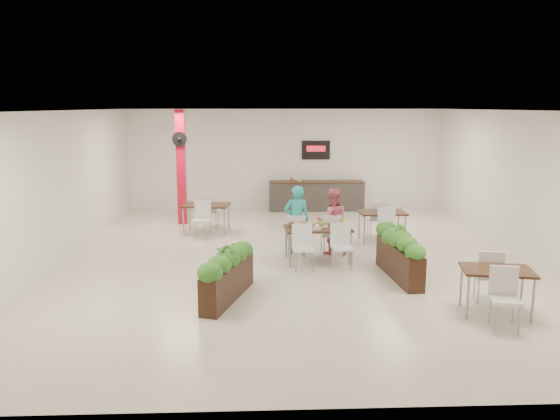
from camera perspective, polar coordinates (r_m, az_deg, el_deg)
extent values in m
plane|color=beige|center=(11.97, 1.89, -5.15)|extent=(12.00, 12.00, 0.00)
cube|color=white|center=(17.58, 0.49, 5.30)|extent=(10.00, 0.10, 3.20)
cube|color=white|center=(5.80, 6.36, -6.24)|extent=(10.00, 0.10, 3.20)
cube|color=white|center=(12.32, -21.95, 2.13)|extent=(0.10, 12.00, 3.20)
cube|color=white|center=(13.00, 24.52, 2.36)|extent=(0.10, 12.00, 3.20)
cube|color=white|center=(11.51, 2.00, 10.35)|extent=(10.00, 12.00, 0.04)
cube|color=#B60C26|center=(15.52, -10.27, 4.39)|extent=(0.25, 0.25, 3.20)
cylinder|color=black|center=(15.28, -10.46, 7.30)|extent=(0.40, 0.06, 0.40)
sphere|color=black|center=(15.24, -10.48, 7.29)|extent=(0.12, 0.12, 0.12)
cube|color=#2F2C2A|center=(17.46, 3.82, 1.43)|extent=(3.00, 0.60, 0.90)
cube|color=black|center=(17.39, 3.84, 2.96)|extent=(3.00, 0.62, 0.04)
cube|color=black|center=(17.59, 3.77, 6.26)|extent=(0.90, 0.04, 0.60)
cube|color=red|center=(17.56, 3.78, 6.42)|extent=(0.60, 0.02, 0.18)
imported|color=maroon|center=(17.31, 1.21, 3.33)|extent=(0.09, 0.09, 0.19)
imported|color=gold|center=(17.33, 2.03, 3.30)|extent=(0.13, 0.13, 0.17)
cube|color=black|center=(11.64, 3.96, -1.93)|extent=(1.45, 0.90, 0.04)
cylinder|color=gray|center=(11.30, 1.04, -4.25)|extent=(0.04, 0.04, 0.71)
cylinder|color=gray|center=(11.53, 7.37, -4.03)|extent=(0.04, 0.04, 0.71)
cylinder|color=gray|center=(11.96, 0.62, -3.40)|extent=(0.04, 0.04, 0.71)
cylinder|color=gray|center=(12.18, 6.61, -3.22)|extent=(0.04, 0.04, 0.71)
cube|color=white|center=(12.21, 1.59, -2.64)|extent=(0.45, 0.45, 0.05)
cube|color=white|center=(11.97, 1.72, -1.69)|extent=(0.42, 0.07, 0.45)
cylinder|color=gray|center=(12.46, 2.25, -3.49)|extent=(0.02, 0.02, 0.43)
cylinder|color=gray|center=(12.41, 0.69, -3.54)|extent=(0.02, 0.02, 0.43)
cylinder|color=gray|center=(12.13, 2.49, -3.88)|extent=(0.02, 0.02, 0.43)
cylinder|color=gray|center=(12.09, 0.89, -3.93)|extent=(0.02, 0.02, 0.43)
cube|color=white|center=(12.35, 5.27, -2.53)|extent=(0.45, 0.45, 0.05)
cube|color=white|center=(12.11, 5.47, -1.59)|extent=(0.42, 0.07, 0.45)
cylinder|color=gray|center=(12.60, 5.85, -3.37)|extent=(0.02, 0.02, 0.43)
cylinder|color=gray|center=(12.53, 4.33, -3.42)|extent=(0.02, 0.02, 0.43)
cylinder|color=gray|center=(12.28, 6.19, -3.76)|extent=(0.02, 0.02, 0.43)
cylinder|color=gray|center=(12.21, 4.63, -3.81)|extent=(0.02, 0.02, 0.43)
cube|color=white|center=(11.06, 2.45, -4.08)|extent=(0.45, 0.45, 0.05)
cube|color=white|center=(11.18, 2.31, -2.59)|extent=(0.42, 0.07, 0.45)
cylinder|color=gray|center=(10.94, 1.69, -5.52)|extent=(0.02, 0.02, 0.43)
cylinder|color=gray|center=(10.99, 3.46, -5.46)|extent=(0.02, 0.02, 0.43)
cylinder|color=gray|center=(11.26, 1.45, -5.04)|extent=(0.02, 0.02, 0.43)
cylinder|color=gray|center=(11.31, 3.16, -4.98)|extent=(0.02, 0.02, 0.43)
cube|color=white|center=(11.21, 6.50, -3.94)|extent=(0.45, 0.45, 0.05)
cube|color=white|center=(11.33, 6.32, -2.47)|extent=(0.42, 0.07, 0.45)
cylinder|color=gray|center=(11.08, 5.81, -5.37)|extent=(0.02, 0.02, 0.43)
cylinder|color=gray|center=(11.15, 7.53, -5.29)|extent=(0.02, 0.02, 0.43)
cylinder|color=gray|center=(11.40, 5.45, -4.90)|extent=(0.02, 0.02, 0.43)
cylinder|color=gray|center=(11.47, 7.12, -4.83)|extent=(0.02, 0.02, 0.43)
cube|color=white|center=(11.48, 2.33, -1.95)|extent=(0.32, 0.32, 0.01)
ellipsoid|color=#A54429|center=(11.46, 2.33, -1.59)|extent=(0.22, 0.22, 0.13)
cube|color=white|center=(11.76, 4.33, -1.66)|extent=(0.28, 0.28, 0.01)
ellipsoid|color=#C28A22|center=(11.75, 4.34, -1.36)|extent=(0.18, 0.18, 0.11)
cube|color=white|center=(11.59, 6.01, -1.87)|extent=(0.28, 0.28, 0.01)
ellipsoid|color=#541F10|center=(11.58, 6.01, -1.60)|extent=(0.16, 0.16, 0.10)
cube|color=white|center=(11.45, 3.87, -2.00)|extent=(0.19, 0.19, 0.01)
ellipsoid|color=white|center=(11.44, 3.87, -1.79)|extent=(0.12, 0.12, 0.07)
cylinder|color=orange|center=(11.87, 6.44, -1.25)|extent=(0.07, 0.07, 0.15)
imported|color=brown|center=(11.63, 1.20, -1.56)|extent=(0.12, 0.12, 0.10)
imported|color=teal|center=(12.22, 1.76, -1.05)|extent=(0.59, 0.41, 1.56)
imported|color=#E96780|center=(12.31, 5.48, -1.16)|extent=(0.76, 0.62, 1.49)
cube|color=black|center=(9.52, -5.46, -7.47)|extent=(0.86, 1.89, 0.63)
ellipsoid|color=#21601B|center=(8.69, -7.33, -6.31)|extent=(0.40, 0.40, 0.32)
ellipsoid|color=#21601B|center=(9.04, -6.39, -5.61)|extent=(0.40, 0.40, 0.32)
ellipsoid|color=#21601B|center=(9.40, -5.51, -4.96)|extent=(0.40, 0.40, 0.32)
ellipsoid|color=#21601B|center=(9.75, -4.70, -4.36)|extent=(0.40, 0.40, 0.32)
ellipsoid|color=#21601B|center=(10.11, -3.95, -3.79)|extent=(0.40, 0.40, 0.32)
imported|color=#21601B|center=(9.37, -5.52, -4.47)|extent=(0.37, 0.32, 0.41)
cube|color=black|center=(10.87, 12.33, -5.30)|extent=(0.49, 1.95, 0.64)
ellipsoid|color=#21601B|center=(10.02, 13.98, -4.14)|extent=(0.40, 0.40, 0.32)
ellipsoid|color=#21601B|center=(10.39, 13.17, -3.57)|extent=(0.40, 0.40, 0.32)
ellipsoid|color=#21601B|center=(10.76, 12.42, -3.05)|extent=(0.40, 0.40, 0.32)
ellipsoid|color=#21601B|center=(11.13, 11.73, -2.55)|extent=(0.40, 0.40, 0.32)
ellipsoid|color=#21601B|center=(11.51, 11.07, -2.09)|extent=(0.40, 0.40, 0.32)
imported|color=#21601B|center=(10.74, 12.44, -2.59)|extent=(0.23, 0.23, 0.42)
cube|color=black|center=(14.45, -7.72, 0.51)|extent=(1.28, 0.93, 0.04)
cylinder|color=gray|center=(14.33, -10.07, -1.18)|extent=(0.04, 0.04, 0.71)
cylinder|color=gray|center=(14.10, -5.84, -1.26)|extent=(0.04, 0.04, 0.71)
cylinder|color=gray|center=(14.97, -9.42, -0.64)|extent=(0.04, 0.04, 0.71)
cylinder|color=gray|center=(14.75, -5.37, -0.72)|extent=(0.04, 0.04, 0.71)
cube|color=white|center=(15.08, -7.22, -0.13)|extent=(0.47, 0.47, 0.05)
cube|color=white|center=(14.85, -7.39, 0.68)|extent=(0.42, 0.09, 0.45)
cylinder|color=gray|center=(15.26, -6.44, -0.88)|extent=(0.02, 0.02, 0.43)
cylinder|color=gray|center=(15.32, -7.69, -0.86)|extent=(0.02, 0.02, 0.43)
cylinder|color=gray|center=(14.93, -6.69, -1.15)|extent=(0.02, 0.02, 0.43)
cylinder|color=gray|center=(15.00, -7.96, -1.12)|extent=(0.02, 0.02, 0.43)
cube|color=white|center=(13.93, -8.21, -1.06)|extent=(0.47, 0.47, 0.05)
cube|color=white|center=(14.06, -8.07, 0.09)|extent=(0.42, 0.09, 0.45)
cylinder|color=gray|center=(13.86, -9.03, -2.15)|extent=(0.02, 0.02, 0.43)
cylinder|color=gray|center=(13.78, -7.65, -2.18)|extent=(0.02, 0.02, 0.43)
cylinder|color=gray|center=(14.18, -8.71, -1.84)|extent=(0.02, 0.02, 0.43)
cylinder|color=gray|center=(14.11, -7.36, -1.87)|extent=(0.02, 0.02, 0.43)
imported|color=white|center=(14.44, -7.73, 0.69)|extent=(0.22, 0.22, 0.05)
cube|color=black|center=(13.56, 10.64, -0.26)|extent=(1.12, 0.76, 0.04)
cylinder|color=gray|center=(13.23, 8.81, -2.14)|extent=(0.04, 0.04, 0.71)
cylinder|color=gray|center=(13.47, 12.95, -2.05)|extent=(0.04, 0.04, 0.71)
cylinder|color=gray|center=(13.82, 8.28, -1.56)|extent=(0.04, 0.04, 0.71)
cylinder|color=gray|center=(14.05, 12.25, -1.49)|extent=(0.04, 0.04, 0.71)
cube|color=white|center=(14.19, 10.03, -0.90)|extent=(0.43, 0.43, 0.05)
cube|color=white|center=(13.96, 10.24, -0.06)|extent=(0.42, 0.05, 0.45)
cylinder|color=gray|center=(14.44, 10.50, -1.67)|extent=(0.02, 0.02, 0.43)
cylinder|color=gray|center=(14.36, 9.19, -1.69)|extent=(0.02, 0.02, 0.43)
cylinder|color=gray|center=(14.11, 10.83, -1.97)|extent=(0.02, 0.02, 0.43)
cylinder|color=gray|center=(14.04, 9.48, -1.99)|extent=(0.02, 0.02, 0.43)
cube|color=white|center=(13.05, 11.22, -1.97)|extent=(0.43, 0.43, 0.05)
cube|color=white|center=(13.18, 11.06, -0.73)|extent=(0.42, 0.05, 0.45)
cylinder|color=gray|center=(12.90, 10.63, -3.17)|extent=(0.02, 0.02, 0.43)
cylinder|color=gray|center=(12.99, 12.09, -3.13)|extent=(0.02, 0.02, 0.43)
cylinder|color=gray|center=(13.22, 10.29, -2.82)|extent=(0.02, 0.02, 0.43)
cylinder|color=gray|center=(13.30, 11.71, -2.78)|extent=(0.02, 0.02, 0.43)
imported|color=white|center=(13.55, 10.65, -0.07)|extent=(0.22, 0.22, 0.05)
cube|color=black|center=(9.36, 21.76, -5.87)|extent=(1.20, 0.91, 0.04)
cylinder|color=gray|center=(9.09, 19.03, -8.65)|extent=(0.04, 0.04, 0.71)
cylinder|color=gray|center=(9.32, 24.92, -8.60)|extent=(0.04, 0.04, 0.71)
cylinder|color=gray|center=(9.65, 18.40, -7.47)|extent=(0.04, 0.04, 0.71)
cylinder|color=gray|center=(9.87, 23.96, -7.47)|extent=(0.04, 0.04, 0.71)
cube|color=white|center=(10.00, 20.88, -6.43)|extent=(0.49, 0.49, 0.05)
cube|color=white|center=(9.75, 21.21, -5.35)|extent=(0.42, 0.12, 0.45)
cylinder|color=gray|center=(10.27, 21.52, -7.41)|extent=(0.02, 0.02, 0.43)
cylinder|color=gray|center=(10.19, 19.65, -7.41)|extent=(0.02, 0.02, 0.43)
cylinder|color=gray|center=(9.95, 21.95, -8.01)|extent=(0.02, 0.02, 0.43)
cylinder|color=gray|center=(9.88, 20.02, -8.02)|extent=(0.02, 0.02, 0.43)
cube|color=white|center=(8.89, 22.50, -8.69)|extent=(0.49, 0.49, 0.05)
cube|color=white|center=(8.99, 22.33, -6.79)|extent=(0.42, 0.12, 0.45)
cylinder|color=gray|center=(8.77, 21.56, -10.51)|extent=(0.02, 0.02, 0.43)
cylinder|color=gray|center=(8.86, 23.74, -10.48)|extent=(0.02, 0.02, 0.43)
cylinder|color=gray|center=(9.08, 21.08, -9.75)|extent=(0.02, 0.02, 0.43)
cylinder|color=gray|center=(9.17, 23.19, -9.72)|extent=(0.02, 0.02, 0.43)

